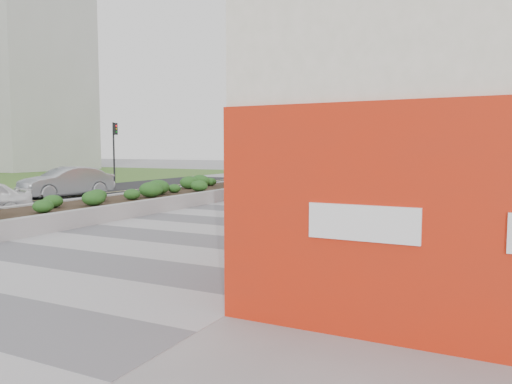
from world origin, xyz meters
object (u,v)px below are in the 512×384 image
Objects in this scene: skateboarder at (315,189)px; traffic_signal_near at (236,143)px; planter at (149,198)px; traffic_signal_far at (114,143)px; car_silver at (67,182)px.

traffic_signal_near is at bearing 113.59° from skateboarder.
planter is at bearing -80.65° from traffic_signal_near.
traffic_signal_far is (-10.93, 10.00, 2.34)m from planter.
skateboarder is (16.96, -6.73, -2.02)m from traffic_signal_far.
car_silver reaches higher than skateboarder.
traffic_signal_far reaches higher than skateboarder.
planter is 15.00m from traffic_signal_far.
traffic_signal_far reaches higher than car_silver.
planter is 6.87m from skateboarder.
car_silver is at bearing 163.17° from skateboarder.
traffic_signal_near is at bearing 74.88° from car_silver.
car_silver is at bearing 164.66° from planter.
car_silver reaches higher than planter.
traffic_signal_near is 0.92× the size of car_silver.
planter is at bearing -1.24° from car_silver.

